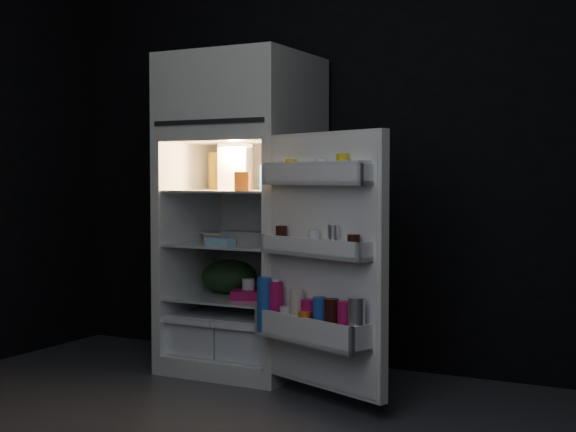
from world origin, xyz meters
The scene contains 16 objects.
wall_back centered at (0.00, 1.70, 1.35)m, with size 4.00×0.00×2.70m, color black.
refrigerator centered at (-0.59, 1.32, 0.96)m, with size 0.76×0.71×1.78m.
fridge_door centered at (0.14, 0.80, 0.68)m, with size 0.74×0.45×1.22m.
milk_jug centered at (-0.65, 1.32, 1.15)m, with size 0.16×0.16×0.24m, color white.
mayo_jar centered at (-0.44, 1.35, 1.10)m, with size 0.11×0.11×0.14m, color #1E4CA7.
jam_jar centered at (-0.32, 1.32, 1.09)m, with size 0.11×0.11×0.13m, color black.
amber_bottle centered at (-0.84, 1.40, 1.14)m, with size 0.08×0.08×0.22m, color #BF911E.
small_carton centered at (-0.44, 1.05, 1.08)m, with size 0.08×0.06×0.10m, color #CA6417.
egg_carton centered at (-0.52, 1.22, 0.76)m, with size 0.28×0.10×0.07m, color gray.
pie centered at (-0.75, 1.40, 0.75)m, with size 0.28×0.28×0.04m, color tan.
flat_package centered at (-0.62, 1.11, 0.75)m, with size 0.16×0.08×0.04m, color #8FC3DE.
wrapped_pkg centered at (-0.42, 1.46, 0.75)m, with size 0.12×0.10×0.05m, color beige.
produce_bag centered at (-0.69, 1.33, 0.52)m, with size 0.33×0.28×0.20m, color #193815.
yogurt_tray centered at (-0.43, 1.20, 0.45)m, with size 0.29×0.15×0.05m, color #B40F51.
small_can_red centered at (-0.47, 1.47, 0.47)m, with size 0.07×0.07×0.09m, color #B40F51.
small_can_silver centered at (-0.32, 1.44, 0.47)m, with size 0.07×0.07×0.09m, color white.
Camera 1 is at (1.74, -2.61, 1.09)m, focal length 50.00 mm.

